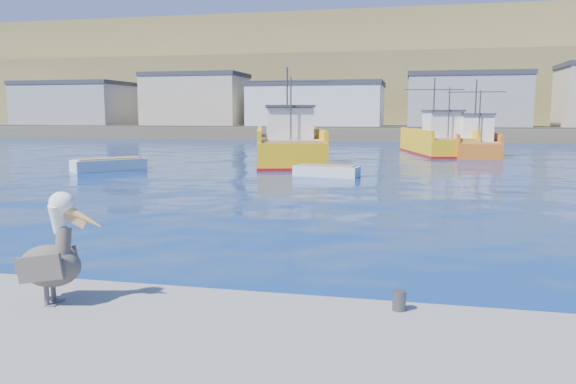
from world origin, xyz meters
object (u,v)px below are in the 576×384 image
object	(u,v)px
trawler_yellow_a	(288,146)
skiff_left	(109,166)
skiff_mid	(326,172)
boat_orange	(475,143)
pelican	(53,256)
trawler_yellow_b	(437,142)

from	to	relation	value
trawler_yellow_a	skiff_left	xyz separation A→B (m)	(-9.25, -7.83, -0.84)
trawler_yellow_a	skiff_left	bearing A→B (deg)	-139.73
skiff_mid	boat_orange	bearing A→B (deg)	61.82
skiff_mid	pelican	world-z (taller)	pelican
boat_orange	pelican	size ratio (longest dim) A/B	5.03
trawler_yellow_b	boat_orange	size ratio (longest dim) A/B	1.31
trawler_yellow_a	trawler_yellow_b	bearing A→B (deg)	45.20
trawler_yellow_a	trawler_yellow_b	world-z (taller)	trawler_yellow_a
trawler_yellow_b	pelican	size ratio (longest dim) A/B	6.61
skiff_left	pelican	distance (m)	26.14
trawler_yellow_a	pelican	size ratio (longest dim) A/B	7.83
trawler_yellow_a	pelican	bearing A→B (deg)	-84.20
skiff_left	trawler_yellow_b	bearing A→B (deg)	42.98
trawler_yellow_a	skiff_left	distance (m)	12.15
trawler_yellow_a	skiff_mid	bearing A→B (deg)	-64.39
skiff_mid	pelican	bearing A→B (deg)	-92.03
skiff_left	pelican	size ratio (longest dim) A/B	2.39
skiff_left	skiff_mid	bearing A→B (deg)	-1.60
skiff_left	pelican	world-z (taller)	pelican
boat_orange	skiff_left	size ratio (longest dim) A/B	2.10
skiff_left	skiff_mid	size ratio (longest dim) A/B	1.14
boat_orange	skiff_mid	world-z (taller)	boat_orange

